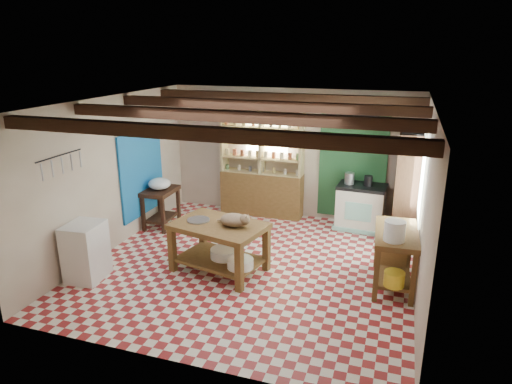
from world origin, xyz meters
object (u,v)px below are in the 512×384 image
(work_table, at_px, (219,247))
(right_counter, at_px, (394,258))
(white_cabinet, at_px, (86,251))
(prep_table, at_px, (161,208))
(cat, at_px, (234,220))
(stove, at_px, (361,207))

(work_table, relative_size, right_counter, 1.16)
(white_cabinet, bearing_deg, prep_table, 84.91)
(work_table, bearing_deg, prep_table, 155.43)
(prep_table, relative_size, right_counter, 0.64)
(white_cabinet, relative_size, cat, 2.05)
(prep_table, bearing_deg, stove, 15.09)
(work_table, distance_m, right_counter, 2.62)
(right_counter, relative_size, cat, 2.78)
(stove, relative_size, cat, 2.09)
(right_counter, distance_m, cat, 2.41)
(work_table, bearing_deg, white_cabinet, -141.89)
(stove, bearing_deg, cat, -120.00)
(work_table, height_order, right_counter, right_counter)
(work_table, distance_m, prep_table, 2.24)
(work_table, height_order, white_cabinet, white_cabinet)
(stove, relative_size, right_counter, 0.75)
(work_table, relative_size, stove, 1.54)
(stove, distance_m, cat, 3.00)
(work_table, height_order, prep_table, work_table)
(cat, bearing_deg, work_table, -178.69)
(stove, bearing_deg, right_counter, -67.86)
(work_table, xyz_separation_m, prep_table, (-1.79, 1.36, -0.01))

